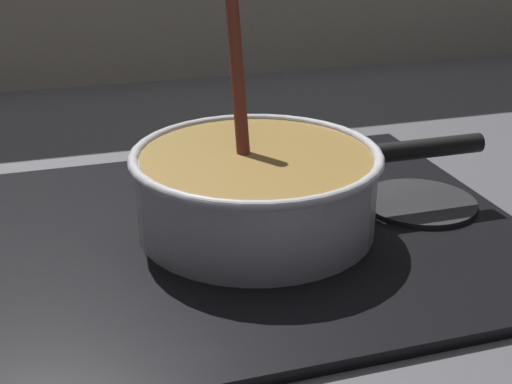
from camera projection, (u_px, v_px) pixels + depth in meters
name	position (u px, v px, depth m)	size (l,w,h in m)	color
ground	(277.00, 296.00, 0.68)	(2.40, 1.60, 0.04)	#4C4C51
hob_plate	(256.00, 232.00, 0.75)	(0.56, 0.48, 0.01)	black
burner_ring	(256.00, 224.00, 0.75)	(0.16, 0.16, 0.01)	#592D0C
spare_burner	(419.00, 202.00, 0.80)	(0.13, 0.13, 0.01)	#262628
cooking_pan	(257.00, 187.00, 0.73)	(0.40, 0.26, 0.29)	silver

